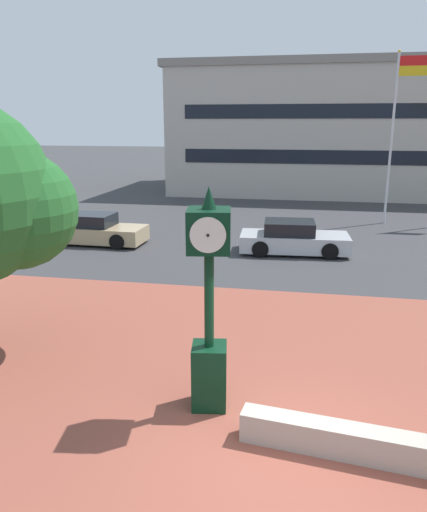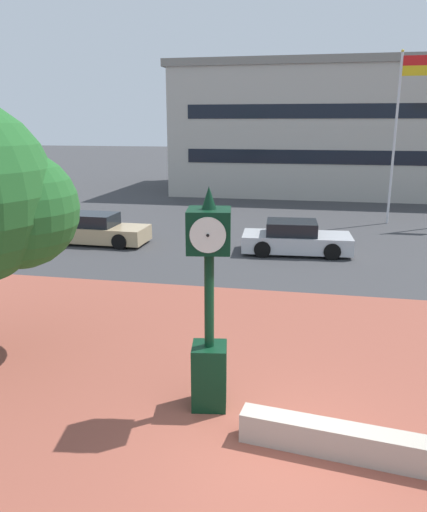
% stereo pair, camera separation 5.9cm
% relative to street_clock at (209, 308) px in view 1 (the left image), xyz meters
% --- Properties ---
extents(ground_plane, '(200.00, 200.00, 0.00)m').
position_rel_street_clock_xyz_m(ground_plane, '(1.38, -1.19, -1.91)').
color(ground_plane, '#38383A').
extents(plaza_brick_paving, '(44.00, 11.82, 0.01)m').
position_rel_street_clock_xyz_m(plaza_brick_paving, '(1.38, 0.72, -1.90)').
color(plaza_brick_paving, brown).
rests_on(plaza_brick_paving, ground).
extents(planter_wall, '(3.22, 0.81, 0.50)m').
position_rel_street_clock_xyz_m(planter_wall, '(2.30, -1.00, -1.66)').
color(planter_wall, '#ADA393').
rests_on(planter_wall, ground).
extents(street_clock, '(0.82, 0.85, 4.01)m').
position_rel_street_clock_xyz_m(street_clock, '(0.00, 0.00, 0.00)').
color(street_clock, black).
rests_on(street_clock, ground).
extents(car_street_near, '(4.29, 1.91, 1.28)m').
position_rel_street_clock_xyz_m(car_street_near, '(-7.27, 11.50, -1.34)').
color(car_street_near, tan).
rests_on(car_street_near, ground).
extents(car_street_mid, '(4.33, 2.12, 1.28)m').
position_rel_street_clock_xyz_m(car_street_mid, '(1.13, 11.45, -1.34)').
color(car_street_mid, '#B7BABF').
rests_on(car_street_mid, ground).
extents(flagpole_primary, '(1.61, 0.14, 8.36)m').
position_rel_street_clock_xyz_m(flagpole_primary, '(5.75, 18.44, 3.02)').
color(flagpole_primary, silver).
rests_on(flagpole_primary, ground).
extents(civic_building, '(30.04, 12.72, 9.08)m').
position_rel_street_clock_xyz_m(civic_building, '(6.61, 31.67, 2.64)').
color(civic_building, '#B2ADA3').
rests_on(civic_building, ground).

